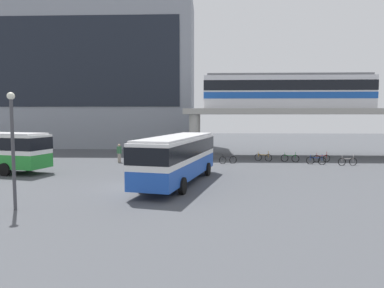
% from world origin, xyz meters
% --- Properties ---
extents(ground_plane, '(120.00, 120.00, 0.00)m').
position_xyz_m(ground_plane, '(0.00, 10.00, 0.00)').
color(ground_plane, '#47494F').
extents(station_building, '(31.17, 11.37, 21.59)m').
position_xyz_m(station_building, '(-13.07, 30.81, 10.80)').
color(station_building, gray).
rests_on(station_building, ground_plane).
extents(elevated_platform, '(26.75, 6.56, 5.35)m').
position_xyz_m(elevated_platform, '(15.41, 17.71, 4.57)').
color(elevated_platform, '#9E9B93').
rests_on(elevated_platform, ground_plane).
extents(train, '(18.62, 2.96, 3.84)m').
position_xyz_m(train, '(13.51, 17.71, 7.32)').
color(train, silver).
rests_on(train, elevated_platform).
extents(bus_main, '(5.00, 11.33, 3.22)m').
position_xyz_m(bus_main, '(2.58, 1.36, 1.99)').
color(bus_main, '#1E4CB2').
rests_on(bus_main, ground_plane).
extents(bicycle_silver, '(1.79, 0.19, 1.04)m').
position_xyz_m(bicycle_silver, '(17.54, 10.55, 0.36)').
color(bicycle_silver, black).
rests_on(bicycle_silver, ground_plane).
extents(bicycle_red, '(1.77, 0.40, 1.04)m').
position_xyz_m(bicycle_red, '(15.96, 12.94, 0.36)').
color(bicycle_red, black).
rests_on(bicycle_red, ground_plane).
extents(bicycle_orange, '(1.67, 0.75, 1.04)m').
position_xyz_m(bicycle_orange, '(10.31, 13.57, 0.36)').
color(bicycle_orange, black).
rests_on(bicycle_orange, ground_plane).
extents(bicycle_green, '(1.72, 0.63, 1.04)m').
position_xyz_m(bicycle_green, '(12.85, 12.97, 0.36)').
color(bicycle_green, black).
rests_on(bicycle_green, ground_plane).
extents(bicycle_black, '(1.73, 0.59, 1.04)m').
position_xyz_m(bicycle_black, '(6.58, 11.43, 0.36)').
color(bicycle_black, black).
rests_on(bicycle_black, ground_plane).
extents(bicycle_blue, '(1.71, 0.64, 1.04)m').
position_xyz_m(bicycle_blue, '(14.87, 11.18, 0.36)').
color(bicycle_blue, black).
rests_on(bicycle_blue, ground_plane).
extents(pedestrian_by_bike_rack, '(0.47, 0.40, 1.81)m').
position_xyz_m(pedestrian_by_bike_rack, '(-4.04, 11.84, 0.86)').
color(pedestrian_by_bike_rack, gray).
rests_on(pedestrian_by_bike_rack, ground_plane).
extents(lamp_post, '(0.36, 0.36, 5.69)m').
position_xyz_m(lamp_post, '(-4.84, -5.62, 3.40)').
color(lamp_post, '#3F3F44').
rests_on(lamp_post, ground_plane).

